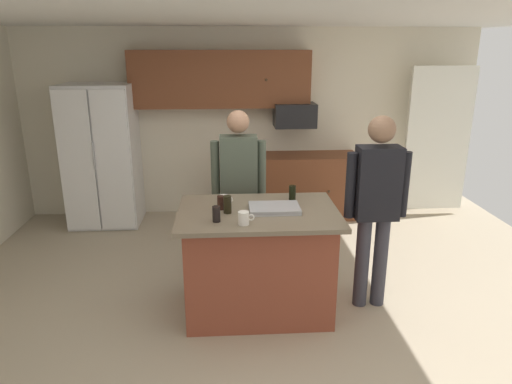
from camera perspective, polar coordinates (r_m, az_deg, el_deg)
floor at (r=4.46m, az=1.17°, el=-14.23°), size 7.04×7.04×0.00m
ceiling at (r=3.80m, az=1.43°, el=21.33°), size 7.04×7.04×0.00m
back_wall at (r=6.67m, az=-0.79°, el=8.50°), size 6.40×0.10×2.60m
french_door_window_panel at (r=6.95m, az=21.46°, el=5.99°), size 0.90×0.06×2.00m
cabinet_run_upper at (r=6.39m, az=-4.41°, el=13.70°), size 2.40×0.38×0.75m
cabinet_run_lower at (r=6.61m, az=4.59°, el=0.79°), size 1.80×0.63×0.90m
refrigerator at (r=6.53m, az=-18.43°, el=4.23°), size 0.91×0.76×1.89m
microwave_over_range at (r=6.41m, az=4.78°, el=9.43°), size 0.56×0.40×0.32m
kitchen_island at (r=4.24m, az=0.26°, el=-8.44°), size 1.41×0.98×0.97m
person_host_foreground at (r=4.25m, az=14.59°, el=-0.91°), size 0.57×0.24×1.79m
person_guest_left at (r=4.82m, az=-2.14°, el=1.41°), size 0.57×0.23×1.74m
glass_dark_ale at (r=3.97m, az=-3.54°, el=-1.55°), size 0.07×0.07×0.15m
glass_short_whisky at (r=4.07m, az=-4.36°, el=-1.32°), size 0.06×0.06×0.12m
glass_stout_tall at (r=3.79m, az=-4.91°, el=-2.73°), size 0.07×0.07×0.13m
tumbler_amber at (r=4.32m, az=4.50°, el=-0.10°), size 0.06×0.06×0.14m
mug_ceramic_white at (r=3.72m, az=-1.49°, el=-3.24°), size 0.13×0.09×0.11m
mug_blue_stoneware at (r=4.18m, az=-3.99°, el=-1.01°), size 0.13×0.08×0.09m
serving_tray at (r=4.05m, az=2.27°, el=-2.01°), size 0.44×0.30×0.04m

